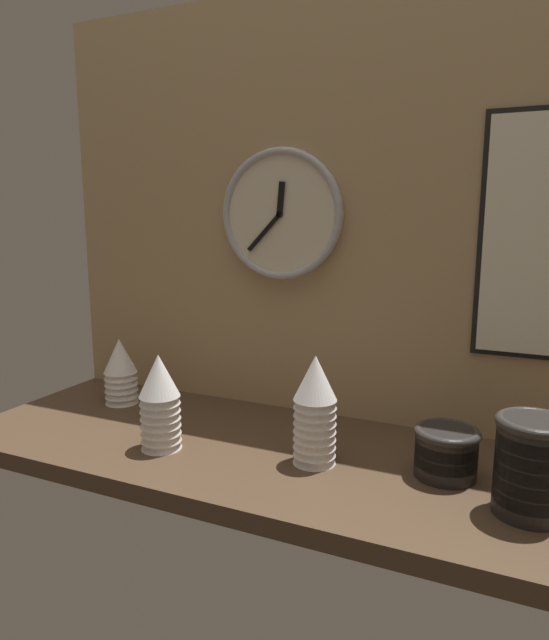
{
  "coord_description": "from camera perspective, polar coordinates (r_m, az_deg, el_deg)",
  "views": [
    {
      "loc": [
        45.53,
        -109.94,
        52.28
      ],
      "look_at": [
        -7.01,
        4.0,
        28.33
      ],
      "focal_mm": 32.0,
      "sensor_mm": 36.0,
      "label": 1
    }
  ],
  "objects": [
    {
      "name": "wall_tiled_back",
      "position": [
        1.44,
        6.42,
        10.83
      ],
      "size": [
        160.0,
        3.0,
        105.0
      ],
      "color": "tan",
      "rests_on": "ground_plane"
    },
    {
      "name": "wall_clock",
      "position": [
        1.46,
        0.63,
        10.5
      ],
      "size": [
        33.02,
        2.7,
        33.02
      ],
      "color": "beige"
    },
    {
      "name": "cup_stack_center_left",
      "position": [
        1.3,
        -11.39,
        -8.03
      ],
      "size": [
        9.14,
        9.14,
        21.66
      ],
      "color": "white",
      "rests_on": "ground_plane"
    },
    {
      "name": "ground_plane",
      "position": [
        1.31,
        2.12,
        -13.72
      ],
      "size": [
        160.0,
        56.0,
        4.0
      ],
      "primitive_type": "cube",
      "color": "#4C3826"
    },
    {
      "name": "bowl_stack_right",
      "position": [
        1.21,
        16.79,
        -12.36
      ],
      "size": [
        13.05,
        13.05,
        10.12
      ],
      "color": "black",
      "rests_on": "ground_plane"
    },
    {
      "name": "cup_stack_center_right",
      "position": [
        1.2,
        4.06,
        -8.95
      ],
      "size": [
        9.14,
        9.14,
        23.39
      ],
      "color": "white",
      "rests_on": "ground_plane"
    },
    {
      "name": "cup_stack_far_left",
      "position": [
        1.63,
        -15.15,
        -4.95
      ],
      "size": [
        9.14,
        9.14,
        18.19
      ],
      "color": "white",
      "rests_on": "ground_plane"
    },
    {
      "name": "bowl_stack_far_right",
      "position": [
        1.11,
        24.32,
        -13.0
      ],
      "size": [
        13.05,
        13.05,
        17.72
      ],
      "color": "black",
      "rests_on": "ground_plane"
    }
  ]
}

